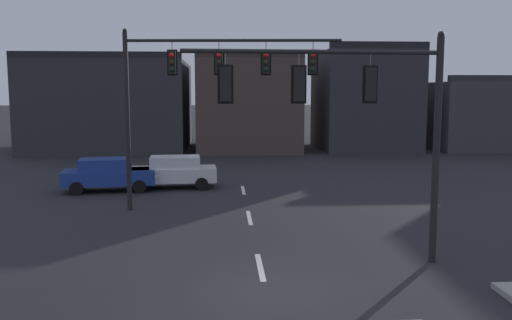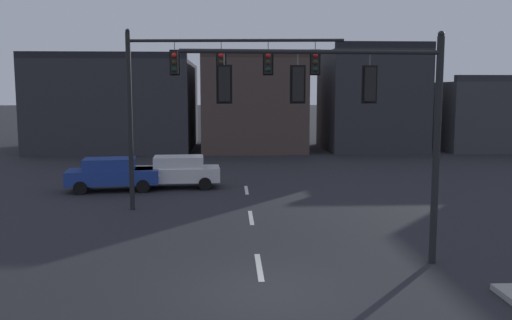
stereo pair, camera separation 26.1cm
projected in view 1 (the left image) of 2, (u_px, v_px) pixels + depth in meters
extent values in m
plane|color=#232328|center=(266.00, 293.00, 13.11)|extent=(400.00, 400.00, 0.00)
cube|color=silver|center=(260.00, 267.00, 15.09)|extent=(0.16, 2.40, 0.01)
cube|color=silver|center=(249.00, 218.00, 21.03)|extent=(0.16, 2.40, 0.01)
cube|color=silver|center=(243.00, 190.00, 26.97)|extent=(0.16, 2.40, 0.01)
cylinder|color=black|center=(436.00, 152.00, 15.14)|extent=(0.20, 0.20, 6.32)
cylinder|color=black|center=(313.00, 52.00, 14.44)|extent=(7.03, 0.40, 0.12)
sphere|color=black|center=(441.00, 34.00, 14.74)|extent=(0.18, 0.18, 0.18)
cylinder|color=#56565B|center=(370.00, 61.00, 14.63)|extent=(0.03, 0.03, 0.35)
cube|color=black|center=(370.00, 85.00, 14.71)|extent=(0.31, 0.25, 0.90)
sphere|color=red|center=(369.00, 74.00, 14.80)|extent=(0.20, 0.20, 0.20)
sphere|color=#2D2314|center=(368.00, 85.00, 14.84)|extent=(0.20, 0.20, 0.20)
sphere|color=black|center=(368.00, 95.00, 14.87)|extent=(0.20, 0.20, 0.20)
cube|color=black|center=(370.00, 85.00, 14.69)|extent=(0.42, 0.05, 1.02)
cylinder|color=#56565B|center=(299.00, 61.00, 14.43)|extent=(0.03, 0.03, 0.35)
cube|color=black|center=(299.00, 84.00, 14.51)|extent=(0.31, 0.25, 0.90)
sphere|color=red|center=(298.00, 74.00, 14.60)|extent=(0.20, 0.20, 0.20)
sphere|color=#2D2314|center=(298.00, 84.00, 14.64)|extent=(0.20, 0.20, 0.20)
sphere|color=black|center=(298.00, 95.00, 14.67)|extent=(0.20, 0.20, 0.20)
cube|color=black|center=(299.00, 84.00, 14.49)|extent=(0.42, 0.05, 1.02)
cylinder|color=#56565B|center=(225.00, 60.00, 14.23)|extent=(0.03, 0.03, 0.35)
cube|color=black|center=(225.00, 84.00, 14.31)|extent=(0.31, 0.25, 0.90)
sphere|color=red|center=(225.00, 74.00, 14.41)|extent=(0.20, 0.20, 0.20)
sphere|color=#2D2314|center=(225.00, 84.00, 14.44)|extent=(0.20, 0.20, 0.20)
sphere|color=black|center=(225.00, 95.00, 14.47)|extent=(0.20, 0.20, 0.20)
cube|color=black|center=(225.00, 84.00, 14.29)|extent=(0.42, 0.05, 1.02)
cylinder|color=black|center=(127.00, 123.00, 21.97)|extent=(0.20, 0.20, 7.19)
cylinder|color=black|center=(233.00, 40.00, 21.52)|extent=(8.57, 0.76, 0.12)
sphere|color=black|center=(125.00, 31.00, 21.52)|extent=(0.18, 0.18, 0.18)
cylinder|color=#56565B|center=(172.00, 47.00, 21.58)|extent=(0.03, 0.03, 0.35)
cube|color=black|center=(172.00, 62.00, 21.66)|extent=(0.32, 0.26, 0.90)
sphere|color=red|center=(172.00, 55.00, 21.49)|extent=(0.20, 0.20, 0.20)
sphere|color=#2D2314|center=(172.00, 62.00, 21.53)|extent=(0.20, 0.20, 0.20)
sphere|color=black|center=(172.00, 70.00, 21.56)|extent=(0.20, 0.20, 0.20)
cube|color=black|center=(172.00, 63.00, 21.68)|extent=(0.42, 0.06, 1.02)
cylinder|color=#56565B|center=(219.00, 46.00, 21.56)|extent=(0.03, 0.03, 0.35)
cube|color=black|center=(219.00, 62.00, 21.63)|extent=(0.32, 0.26, 0.90)
sphere|color=red|center=(219.00, 55.00, 21.47)|extent=(0.20, 0.20, 0.20)
sphere|color=#2D2314|center=(219.00, 62.00, 21.50)|extent=(0.20, 0.20, 0.20)
sphere|color=black|center=(219.00, 69.00, 21.54)|extent=(0.20, 0.20, 0.20)
cube|color=black|center=(219.00, 62.00, 21.65)|extent=(0.42, 0.06, 1.02)
cylinder|color=#56565B|center=(266.00, 46.00, 21.53)|extent=(0.03, 0.03, 0.35)
cube|color=black|center=(266.00, 62.00, 21.61)|extent=(0.32, 0.26, 0.90)
sphere|color=red|center=(266.00, 55.00, 21.45)|extent=(0.20, 0.20, 0.20)
sphere|color=#2D2314|center=(266.00, 62.00, 21.48)|extent=(0.20, 0.20, 0.20)
sphere|color=black|center=(266.00, 69.00, 21.52)|extent=(0.20, 0.20, 0.20)
cube|color=black|center=(266.00, 62.00, 21.63)|extent=(0.42, 0.06, 1.02)
cylinder|color=#56565B|center=(313.00, 46.00, 21.51)|extent=(0.03, 0.03, 0.35)
cube|color=black|center=(313.00, 62.00, 21.59)|extent=(0.32, 0.26, 0.90)
sphere|color=red|center=(313.00, 55.00, 21.43)|extent=(0.20, 0.20, 0.20)
sphere|color=#2D2314|center=(313.00, 62.00, 21.46)|extent=(0.20, 0.20, 0.20)
sphere|color=black|center=(313.00, 69.00, 21.49)|extent=(0.20, 0.20, 0.20)
cube|color=black|center=(313.00, 62.00, 21.61)|extent=(0.42, 0.06, 1.02)
cube|color=navy|center=(109.00, 177.00, 26.65)|extent=(4.59, 2.34, 0.70)
cube|color=navy|center=(106.00, 164.00, 26.54)|extent=(2.65, 1.90, 0.56)
cube|color=#2D3842|center=(122.00, 164.00, 26.69)|extent=(0.44, 1.54, 0.47)
cube|color=#2D3842|center=(81.00, 165.00, 26.33)|extent=(0.41, 1.54, 0.46)
cylinder|color=black|center=(140.00, 181.00, 27.80)|extent=(0.66, 0.30, 0.64)
cylinder|color=black|center=(139.00, 187.00, 26.14)|extent=(0.66, 0.30, 0.64)
cylinder|color=black|center=(81.00, 183.00, 27.25)|extent=(0.66, 0.30, 0.64)
cylinder|color=black|center=(76.00, 189.00, 25.60)|extent=(0.66, 0.30, 0.64)
sphere|color=silver|center=(154.00, 173.00, 27.61)|extent=(0.16, 0.16, 0.16)
sphere|color=silver|center=(154.00, 176.00, 26.49)|extent=(0.16, 0.16, 0.16)
cube|color=maroon|center=(63.00, 177.00, 26.23)|extent=(0.21, 1.36, 0.12)
cube|color=silver|center=(172.00, 174.00, 27.50)|extent=(4.51, 2.08, 0.70)
cube|color=silver|center=(175.00, 162.00, 27.44)|extent=(2.56, 1.75, 0.56)
cube|color=#2D3842|center=(160.00, 163.00, 27.35)|extent=(0.34, 1.53, 0.47)
cube|color=#2D3842|center=(198.00, 162.00, 27.59)|extent=(0.31, 1.53, 0.46)
cylinder|color=black|center=(142.00, 185.00, 26.53)|extent=(0.65, 0.26, 0.64)
cylinder|color=black|center=(145.00, 180.00, 28.20)|extent=(0.65, 0.26, 0.64)
cylinder|color=black|center=(202.00, 184.00, 26.89)|extent=(0.65, 0.26, 0.64)
cylinder|color=black|center=(201.00, 179.00, 28.57)|extent=(0.65, 0.26, 0.64)
sphere|color=silver|center=(127.00, 176.00, 26.66)|extent=(0.16, 0.16, 0.16)
sphere|color=silver|center=(130.00, 172.00, 27.79)|extent=(0.16, 0.16, 0.16)
cube|color=maroon|center=(215.00, 172.00, 27.76)|extent=(0.13, 1.37, 0.12)
cube|color=#2D2D33|center=(113.00, 106.00, 46.79)|extent=(12.69, 12.56, 7.34)
cube|color=black|center=(96.00, 55.00, 40.39)|extent=(12.69, 0.60, 0.50)
cube|color=#473833|center=(247.00, 105.00, 46.67)|extent=(8.32, 10.88, 7.44)
cube|color=#3A2B26|center=(250.00, 54.00, 41.09)|extent=(8.32, 0.60, 0.50)
cube|color=#2D2D33|center=(364.00, 101.00, 46.33)|extent=(7.65, 9.03, 8.18)
cube|color=black|center=(379.00, 45.00, 41.61)|extent=(7.65, 0.60, 0.50)
cube|color=#38383D|center=(497.00, 115.00, 47.26)|extent=(12.52, 9.13, 5.66)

